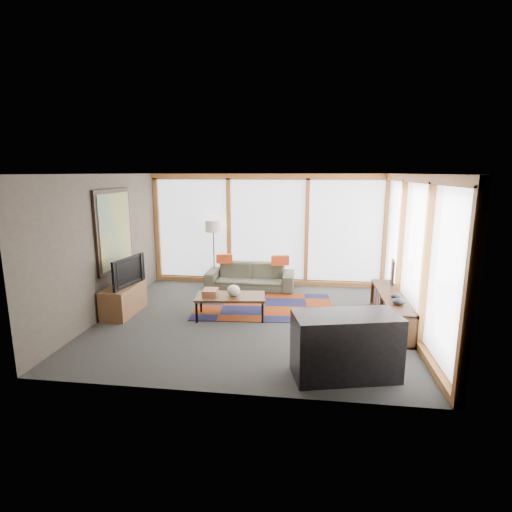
# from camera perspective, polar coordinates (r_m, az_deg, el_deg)

# --- Properties ---
(ground) EXTENTS (5.50, 5.50, 0.00)m
(ground) POSITION_cam_1_polar(r_m,az_deg,el_deg) (7.35, -0.41, -9.06)
(ground) COLOR #2E2E2C
(ground) RESTS_ON ground
(room_envelope) EXTENTS (5.52, 5.02, 2.62)m
(room_envelope) POSITION_cam_1_polar(r_m,az_deg,el_deg) (7.46, 3.94, 3.47)
(room_envelope) COLOR #413930
(room_envelope) RESTS_ON ground
(rug) EXTENTS (2.84, 1.94, 0.01)m
(rug) POSITION_cam_1_polar(r_m,az_deg,el_deg) (8.03, 1.24, -7.19)
(rug) COLOR #6C2508
(rug) RESTS_ON ground
(sofa) EXTENTS (1.99, 0.79, 0.58)m
(sofa) POSITION_cam_1_polar(r_m,az_deg,el_deg) (9.15, -0.82, -2.93)
(sofa) COLOR #3C3C2E
(sofa) RESTS_ON ground
(pillow_left) EXTENTS (0.39, 0.20, 0.20)m
(pillow_left) POSITION_cam_1_polar(r_m,az_deg,el_deg) (9.19, -4.56, -0.39)
(pillow_left) COLOR #BD3B16
(pillow_left) RESTS_ON sofa
(pillow_right) EXTENTS (0.41, 0.20, 0.22)m
(pillow_right) POSITION_cam_1_polar(r_m,az_deg,el_deg) (8.97, 3.47, -0.62)
(pillow_right) COLOR #BD3B16
(pillow_right) RESTS_ON sofa
(floor_lamp) EXTENTS (0.39, 0.39, 1.54)m
(floor_lamp) POSITION_cam_1_polar(r_m,az_deg,el_deg) (9.48, -6.04, 0.49)
(floor_lamp) COLOR black
(floor_lamp) RESTS_ON ground
(coffee_table) EXTENTS (1.32, 0.77, 0.42)m
(coffee_table) POSITION_cam_1_polar(r_m,az_deg,el_deg) (7.41, -3.64, -7.21)
(coffee_table) COLOR #37180F
(coffee_table) RESTS_ON ground
(book_stack) EXTENTS (0.28, 0.34, 0.11)m
(book_stack) POSITION_cam_1_polar(r_m,az_deg,el_deg) (7.40, -6.55, -5.14)
(book_stack) COLOR #985539
(book_stack) RESTS_ON coffee_table
(vase) EXTENTS (0.24, 0.24, 0.21)m
(vase) POSITION_cam_1_polar(r_m,az_deg,el_deg) (7.29, -3.24, -4.95)
(vase) COLOR beige
(vase) RESTS_ON coffee_table
(bookshelf) EXTENTS (0.39, 2.12, 0.53)m
(bookshelf) POSITION_cam_1_polar(r_m,az_deg,el_deg) (7.46, 18.70, -7.24)
(bookshelf) COLOR #37180F
(bookshelf) RESTS_ON ground
(bowl_a) EXTENTS (0.22, 0.22, 0.10)m
(bowl_a) POSITION_cam_1_polar(r_m,az_deg,el_deg) (6.89, 19.70, -6.13)
(bowl_a) COLOR black
(bowl_a) RESTS_ON bookshelf
(bowl_b) EXTENTS (0.20, 0.20, 0.08)m
(bowl_b) POSITION_cam_1_polar(r_m,az_deg,el_deg) (7.19, 19.33, -5.42)
(bowl_b) COLOR black
(bowl_b) RESTS_ON bookshelf
(shelf_picture) EXTENTS (0.09, 0.35, 0.45)m
(shelf_picture) POSITION_cam_1_polar(r_m,az_deg,el_deg) (8.08, 18.94, -2.18)
(shelf_picture) COLOR black
(shelf_picture) RESTS_ON bookshelf
(tv_console) EXTENTS (0.46, 1.10, 0.55)m
(tv_console) POSITION_cam_1_polar(r_m,az_deg,el_deg) (7.98, -18.34, -5.90)
(tv_console) COLOR brown
(tv_console) RESTS_ON ground
(television) EXTENTS (0.28, 0.96, 0.55)m
(television) POSITION_cam_1_polar(r_m,az_deg,el_deg) (7.82, -18.28, -2.08)
(television) COLOR black
(television) RESTS_ON tv_console
(bar_counter) EXTENTS (1.45, 0.93, 0.85)m
(bar_counter) POSITION_cam_1_polar(r_m,az_deg,el_deg) (5.42, 12.66, -12.39)
(bar_counter) COLOR black
(bar_counter) RESTS_ON ground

